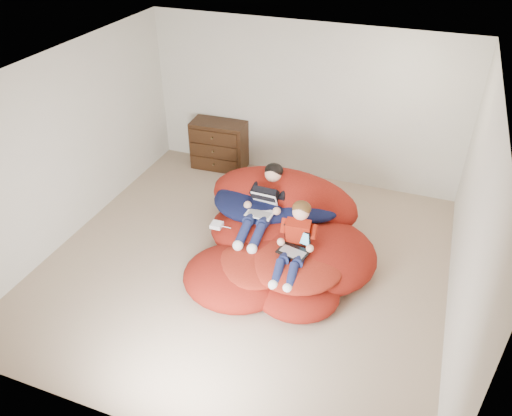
% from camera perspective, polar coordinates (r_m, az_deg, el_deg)
% --- Properties ---
extents(room_shell, '(5.10, 5.10, 2.77)m').
position_cam_1_polar(room_shell, '(6.41, -1.22, -4.77)').
color(room_shell, tan).
rests_on(room_shell, ground).
extents(dresser, '(0.94, 0.54, 0.82)m').
position_cam_1_polar(dresser, '(8.52, -4.23, 7.20)').
color(dresser, '#311C0D').
rests_on(dresser, ground).
extents(beanbag_pile, '(2.51, 2.50, 0.95)m').
position_cam_1_polar(beanbag_pile, '(6.55, 2.84, -3.25)').
color(beanbag_pile, maroon).
rests_on(beanbag_pile, ground).
extents(cream_pillow, '(0.47, 0.30, 0.30)m').
position_cam_1_polar(cream_pillow, '(7.07, -0.23, 3.24)').
color(cream_pillow, beige).
rests_on(cream_pillow, beanbag_pile).
extents(older_boy, '(0.35, 1.26, 0.68)m').
position_cam_1_polar(older_boy, '(6.54, 1.01, 0.85)').
color(older_boy, black).
rests_on(older_boy, beanbag_pile).
extents(younger_boy, '(0.33, 0.92, 0.74)m').
position_cam_1_polar(younger_boy, '(5.90, 4.54, -3.56)').
color(younger_boy, '#9C1E0D').
rests_on(younger_boy, beanbag_pile).
extents(laptop_white, '(0.35, 0.37, 0.23)m').
position_cam_1_polar(laptop_white, '(6.46, 0.67, 0.12)').
color(laptop_white, white).
rests_on(laptop_white, older_boy).
extents(laptop_black, '(0.40, 0.37, 0.26)m').
position_cam_1_polar(laptop_black, '(5.94, 4.48, -4.19)').
color(laptop_black, black).
rests_on(laptop_black, younger_boy).
extents(power_adapter, '(0.15, 0.15, 0.05)m').
position_cam_1_polar(power_adapter, '(6.51, -4.50, -1.95)').
color(power_adapter, white).
rests_on(power_adapter, beanbag_pile).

